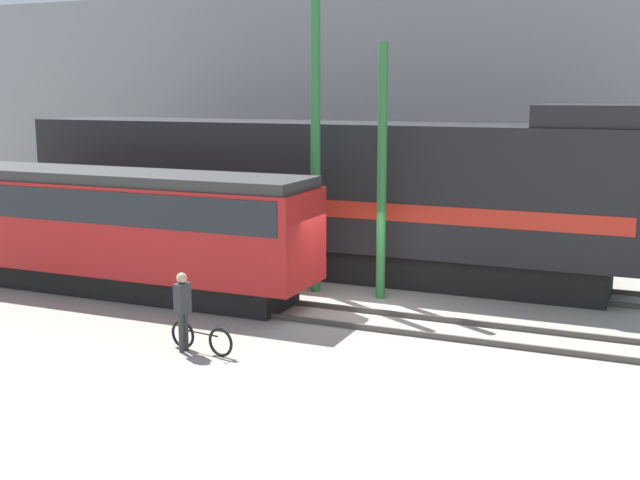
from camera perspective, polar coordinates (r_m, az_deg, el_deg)
ground_plane at (r=21.35m, az=2.89°, el=-5.06°), size 120.00×120.00×0.00m
track_near at (r=20.56m, az=2.04°, el=-5.47°), size 60.00×1.50×0.14m
track_far at (r=24.87m, az=6.02°, el=-2.67°), size 60.00×1.51×0.14m
building_backdrop at (r=33.33m, az=11.12°, el=8.82°), size 47.31×6.00×9.65m
freight_locomotive at (r=25.43m, az=-0.15°, el=3.27°), size 19.66×3.04×5.38m
streetcar at (r=23.47m, az=-13.82°, el=1.11°), size 11.51×2.54×3.51m
bicycle at (r=18.16m, az=-8.43°, el=-6.91°), size 1.74×0.46×0.72m
person at (r=18.08m, az=-9.75°, el=-4.46°), size 0.27×0.39×1.81m
utility_pole_left at (r=22.74m, az=-0.32°, el=6.43°), size 0.28×0.28×8.21m
utility_pole_center at (r=22.07m, az=4.42°, el=4.73°), size 0.25×0.25×7.02m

